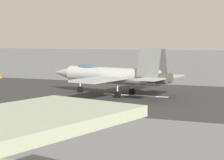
# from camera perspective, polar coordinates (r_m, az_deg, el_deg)

# --- Properties ---
(ground_plane) EXTENTS (400.00, 400.00, 0.00)m
(ground_plane) POSITION_cam_1_polar(r_m,az_deg,el_deg) (49.27, 2.98, -2.13)
(ground_plane) COLOR slate
(runway_strip) EXTENTS (240.00, 26.00, 0.02)m
(runway_strip) POSITION_cam_1_polar(r_m,az_deg,el_deg) (49.26, 3.00, -2.12)
(runway_strip) COLOR #2E2E2E
(runway_strip) RESTS_ON ground
(fighter_jet) EXTENTS (17.20, 14.93, 5.62)m
(fighter_jet) POSITION_cam_1_polar(r_m,az_deg,el_deg) (49.18, -0.00, 0.70)
(fighter_jet) COLOR #9FA29F
(fighter_jet) RESTS_ON ground
(marker_cone_mid) EXTENTS (0.44, 0.44, 0.55)m
(marker_cone_mid) POSITION_cam_1_polar(r_m,az_deg,el_deg) (63.01, -0.32, -0.17)
(marker_cone_mid) COLOR orange
(marker_cone_mid) RESTS_ON ground
(marker_cone_far) EXTENTS (0.44, 0.44, 0.55)m
(marker_cone_far) POSITION_cam_1_polar(r_m,az_deg,el_deg) (73.02, -15.00, 0.44)
(marker_cone_far) COLOR orange
(marker_cone_far) RESTS_ON ground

